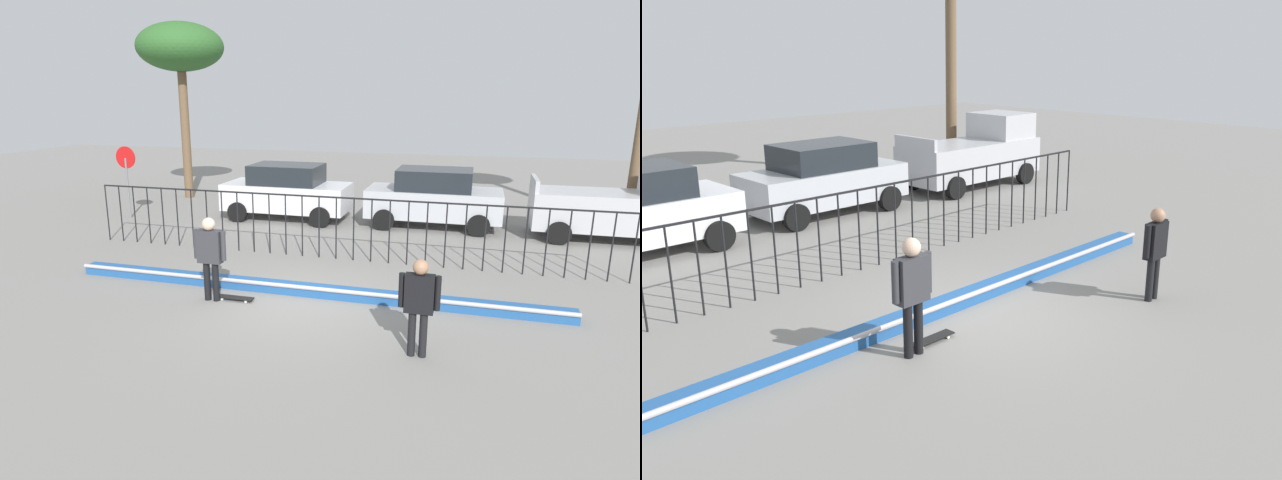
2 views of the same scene
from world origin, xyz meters
TOP-DOWN VIEW (x-y plane):
  - ground_plane at (0.00, 0.00)m, footprint 60.00×60.00m
  - bowl_coping_ledge at (0.00, 0.49)m, footprint 11.00×0.40m
  - perimeter_fence at (-0.00, 3.26)m, footprint 14.04×0.04m
  - skateboarder at (-1.77, -0.36)m, footprint 0.72×0.27m
  - skateboard at (-1.29, -0.24)m, footprint 0.80×0.20m
  - camera_operator at (2.67, -1.72)m, footprint 0.68×0.25m
  - parked_car_white at (-2.85, 7.48)m, footprint 4.30×2.12m
  - parked_car_silver at (2.14, 7.68)m, footprint 4.30×2.12m
  - pickup_truck at (7.67, 7.38)m, footprint 4.70×2.12m
  - stop_sign at (-8.22, 6.05)m, footprint 0.76×0.07m
  - palm_tree_short at (-8.21, 10.19)m, footprint 3.45×3.45m

SIDE VIEW (x-z plane):
  - ground_plane at x=0.00m, z-range 0.00..0.00m
  - skateboard at x=-1.29m, z-range 0.02..0.10m
  - bowl_coping_ledge at x=0.00m, z-range -0.01..0.25m
  - parked_car_white at x=-2.85m, z-range 0.02..1.92m
  - parked_car_silver at x=2.14m, z-range 0.02..1.92m
  - camera_operator at x=2.67m, z-range 0.17..1.85m
  - pickup_truck at x=7.67m, z-range -0.08..2.16m
  - perimeter_fence at x=0.00m, z-range 0.20..1.87m
  - skateboarder at x=-1.77m, z-range 0.18..1.97m
  - stop_sign at x=-8.22m, z-range 0.37..2.87m
  - palm_tree_short at x=-8.21m, z-range 2.45..9.44m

